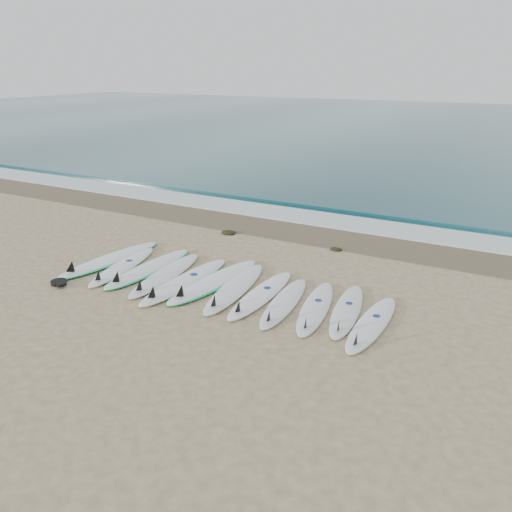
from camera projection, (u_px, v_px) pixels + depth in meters
The scene contains 20 objects.
ground at pixel (225, 288), 10.30m from camera, with size 120.00×120.00×0.00m, color tan.
ocean at pixel (453, 127), 37.07m from camera, with size 120.00×55.00×0.03m, color #1E535B.
wet_sand_band at pixel (303, 233), 13.67m from camera, with size 120.00×1.80×0.01m, color brown.
foam_band at pixel (321, 219), 14.82m from camera, with size 120.00×1.40×0.04m, color silver.
wave_crest at pixel (338, 206), 16.05m from camera, with size 120.00×1.00×0.10m, color #1E535B.
surfboard_0 at pixel (109, 260), 11.64m from camera, with size 1.02×2.97×0.37m.
surfboard_1 at pixel (121, 267), 11.22m from camera, with size 0.94×2.58×0.32m.
surfboard_2 at pixel (148, 268), 11.14m from camera, with size 0.74×2.76×0.35m.
surfboard_3 at pixel (164, 275), 10.76m from camera, with size 0.83×2.73×0.34m.
surfboard_4 at pixel (184, 282), 10.43m from camera, with size 0.69×2.86×0.36m.
surfboard_5 at pixel (214, 281), 10.47m from camera, with size 1.03×2.93×0.36m.
surfboard_6 at pixel (234, 288), 10.12m from camera, with size 0.85×2.74×0.34m.
surfboard_7 at pixel (260, 295), 9.83m from camera, with size 0.54×2.53×0.32m.
surfboard_8 at pixel (283, 303), 9.51m from camera, with size 0.75×2.39×0.30m.
surfboard_9 at pixel (315, 308), 9.30m from camera, with size 0.90×2.42×0.30m.
surfboard_10 at pixel (346, 311), 9.20m from camera, with size 0.82×2.36×0.30m.
surfboard_11 at pixel (371, 324), 8.73m from camera, with size 0.57×2.40×0.30m.
seaweed_near at pixel (228, 232), 13.58m from camera, with size 0.41×0.32×0.08m, color black.
seaweed_far at pixel (336, 249), 12.38m from camera, with size 0.31×0.24×0.06m, color black.
leash_coil at pixel (59, 283), 10.41m from camera, with size 0.46×0.36×0.11m.
Camera 1 is at (5.00, -7.97, 4.29)m, focal length 35.00 mm.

